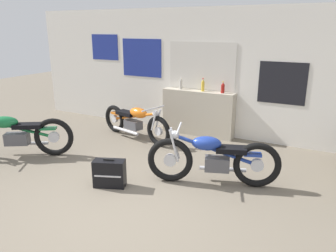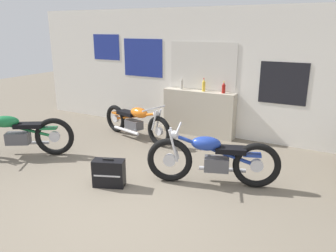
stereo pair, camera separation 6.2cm
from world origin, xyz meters
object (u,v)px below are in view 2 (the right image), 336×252
Objects in this scene: motorcycle_green at (14,134)px; motorcycle_blue at (212,159)px; motorcycle_orange at (136,121)px; hard_case_black at (109,173)px; bottle_center at (224,88)px; bottle_left_center at (204,86)px; bottle_leftmost at (182,84)px.

motorcycle_blue is (3.75, 0.68, -0.01)m from motorcycle_green.
hard_case_black is (0.91, -2.10, -0.18)m from motorcycle_orange.
motorcycle_orange is (-1.66, -0.92, -0.74)m from bottle_center.
motorcycle_blue reaches higher than motorcycle_orange.
motorcycle_blue is 3.74× the size of hard_case_black.
motorcycle_orange is at bearing -142.64° from bottle_left_center.
bottle_center is 2.40m from motorcycle_blue.
motorcycle_orange is (1.46, 1.96, -0.04)m from motorcycle_green.
motorcycle_blue is (1.08, -2.20, -0.72)m from bottle_left_center.
bottle_center is 0.13× the size of motorcycle_blue.
motorcycle_green is at bearing -126.64° from motorcycle_orange.
bottle_left_center is 0.46m from bottle_center.
motorcycle_green is (-2.12, -2.89, -0.70)m from bottle_leftmost.
motorcycle_orange is at bearing -150.94° from bottle_center.
bottle_center is 0.13× the size of motorcycle_green.
motorcycle_green is 3.71× the size of hard_case_black.
motorcycle_green is 2.39m from hard_case_black.
motorcycle_green is at bearing -137.25° from bottle_center.
hard_case_black is at bearing -103.90° from bottle_center.
bottle_left_center is 2.56m from motorcycle_blue.
bottle_left_center is (0.54, -0.01, 0.01)m from bottle_leftmost.
bottle_left_center is 3.99m from motorcycle_green.
motorcycle_green is (-3.12, -2.88, -0.69)m from bottle_center.
bottle_leftmost is 1.00m from bottle_center.
motorcycle_orange is at bearing 113.44° from hard_case_black.
bottle_center is 2.04m from motorcycle_orange.
bottle_center is 4.31m from motorcycle_green.
bottle_left_center reaches higher than motorcycle_orange.
motorcycle_green is at bearing -169.74° from motorcycle_blue.
motorcycle_blue is at bearing 30.82° from hard_case_black.
hard_case_black is (-1.38, -0.82, -0.21)m from motorcycle_blue.
bottle_leftmost is 3.65m from motorcycle_green.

